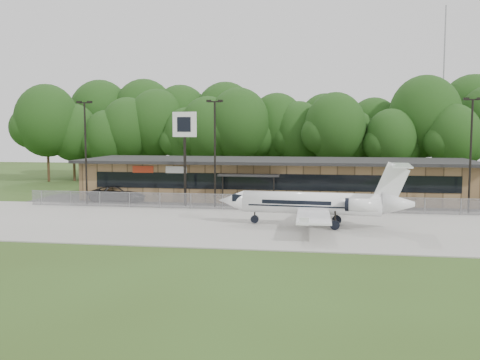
% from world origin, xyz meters
% --- Properties ---
extents(ground, '(160.00, 160.00, 0.00)m').
position_xyz_m(ground, '(0.00, 0.00, 0.00)').
color(ground, '#304318').
rests_on(ground, ground).
extents(apron, '(64.00, 18.00, 0.08)m').
position_xyz_m(apron, '(0.00, 8.00, 0.04)').
color(apron, '#9E9B93').
rests_on(apron, ground).
extents(parking_lot, '(50.00, 9.00, 0.06)m').
position_xyz_m(parking_lot, '(0.00, 19.50, 0.03)').
color(parking_lot, '#383835').
rests_on(parking_lot, ground).
extents(terminal, '(41.00, 11.65, 4.30)m').
position_xyz_m(terminal, '(-0.00, 23.94, 2.18)').
color(terminal, olive).
rests_on(terminal, ground).
extents(fence, '(46.00, 0.04, 1.52)m').
position_xyz_m(fence, '(0.00, 15.00, 0.78)').
color(fence, gray).
rests_on(fence, ground).
extents(treeline, '(72.00, 12.00, 15.00)m').
position_xyz_m(treeline, '(0.00, 42.00, 7.50)').
color(treeline, '#1A3410').
rests_on(treeline, ground).
extents(radio_mast, '(0.20, 0.20, 25.00)m').
position_xyz_m(radio_mast, '(22.00, 48.00, 12.50)').
color(radio_mast, gray).
rests_on(radio_mast, ground).
extents(light_pole_left, '(1.55, 0.30, 10.23)m').
position_xyz_m(light_pole_left, '(-18.00, 16.50, 5.98)').
color(light_pole_left, black).
rests_on(light_pole_left, ground).
extents(light_pole_mid, '(1.55, 0.30, 10.23)m').
position_xyz_m(light_pole_mid, '(-5.00, 16.50, 5.98)').
color(light_pole_mid, black).
rests_on(light_pole_mid, ground).
extents(light_pole_right, '(1.55, 0.30, 10.23)m').
position_xyz_m(light_pole_right, '(18.00, 16.50, 5.98)').
color(light_pole_right, black).
rests_on(light_pole_right, ground).
extents(business_jet, '(14.95, 13.33, 5.03)m').
position_xyz_m(business_jet, '(4.86, 7.51, 1.80)').
color(business_jet, white).
rests_on(business_jet, ground).
extents(suv, '(5.99, 2.83, 1.66)m').
position_xyz_m(suv, '(-15.73, 19.25, 0.83)').
color(suv, '#27272A').
rests_on(suv, ground).
extents(pole_sign, '(2.40, 0.66, 9.13)m').
position_xyz_m(pole_sign, '(-8.02, 16.79, 6.98)').
color(pole_sign, black).
rests_on(pole_sign, ground).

